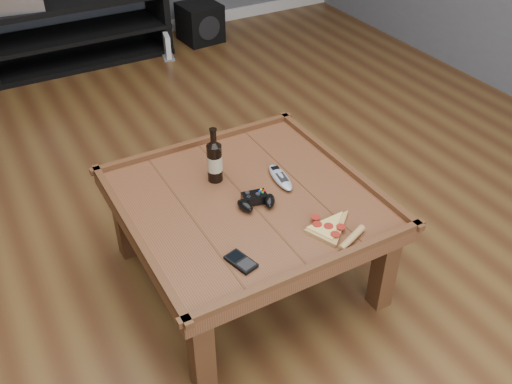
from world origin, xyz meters
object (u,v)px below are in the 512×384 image
pizza_slice (332,230)px  smartphone (241,262)px  coffee_table (247,209)px  remote_control (280,177)px  game_controller (256,201)px  subwoofer (200,23)px  game_console (167,47)px  media_console (77,31)px  beer_bottle (215,160)px

pizza_slice → smartphone: 0.39m
coffee_table → remote_control: (0.19, 0.04, 0.07)m
game_controller → subwoofer: size_ratio=0.52×
game_console → pizza_slice: bearing=-86.0°
pizza_slice → smartphone: (-0.38, 0.02, -0.00)m
media_console → game_controller: size_ratio=8.04×
beer_bottle → smartphone: 0.54m
game_controller → subwoofer: game_controller is taller
game_controller → remote_control: size_ratio=0.82×
game_console → subwoofer: bearing=40.8°
beer_bottle → game_controller: size_ratio=1.44×
pizza_slice → smartphone: pizza_slice is taller
remote_control → game_console: bearing=87.9°
coffee_table → subwoofer: bearing=69.4°
pizza_slice → game_controller: bearing=98.4°
media_console → game_controller: bearing=-89.8°
pizza_slice → game_console: (0.44, 2.82, -0.37)m
subwoofer → remote_control: bearing=-111.3°
smartphone → game_console: bearing=58.7°
pizza_slice → subwoofer: (0.83, 3.02, -0.30)m
beer_bottle → subwoofer: beer_bottle is taller
pizza_slice → remote_control: remote_control is taller
smartphone → game_console: (0.82, 2.80, -0.37)m
pizza_slice → coffee_table: bearing=95.3°
subwoofer → game_console: (-0.39, -0.20, -0.07)m
game_controller → game_console: bearing=87.0°
game_console → media_console: bearing=168.9°
beer_bottle → media_console: bearing=88.8°
coffee_table → smartphone: 0.39m
smartphone → subwoofer: 3.25m
beer_bottle → remote_control: 0.29m
media_console → remote_control: media_console is taller
coffee_table → remote_control: size_ratio=4.82×
coffee_table → smartphone: coffee_table is taller
remote_control → game_console: (0.43, 2.43, -0.38)m
game_console → game_controller: bearing=-90.7°
coffee_table → pizza_slice: bearing=-62.2°
game_controller → remote_control: bearing=40.3°
media_console → beer_bottle: beer_bottle is taller
remote_control → smartphone: bearing=-128.6°
coffee_table → game_controller: size_ratio=5.91×
pizza_slice → smartphone: bearing=154.9°
media_console → remote_control: 2.72m
pizza_slice → media_console: bearing=70.9°
remote_control → game_controller: bearing=-142.3°
game_controller → pizza_slice: size_ratio=0.54×
coffee_table → pizza_slice: 0.40m
game_controller → game_console: game_controller is taller
coffee_table → pizza_slice: size_ratio=3.21×
game_controller → coffee_table: bearing=111.0°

